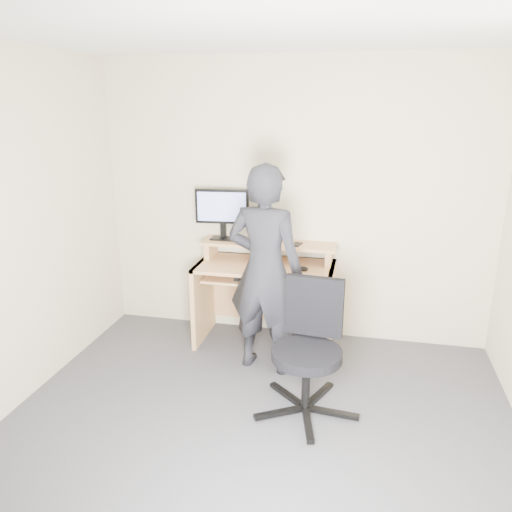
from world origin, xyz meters
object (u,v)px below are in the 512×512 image
at_px(monitor, 222,210).
at_px(office_chair, 309,344).
at_px(desk, 267,283).
at_px(person, 265,270).

distance_m(monitor, office_chair, 1.59).
relative_size(desk, person, 0.71).
xyz_separation_m(desk, monitor, (-0.43, 0.08, 0.64)).
relative_size(office_chair, person, 0.55).
bearing_deg(office_chair, desk, 121.98).
height_order(office_chair, person, person).
bearing_deg(office_chair, monitor, 135.96).
bearing_deg(desk, person, -80.73).
bearing_deg(desk, monitor, 168.98).
xyz_separation_m(office_chair, person, (-0.42, 0.51, 0.34)).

